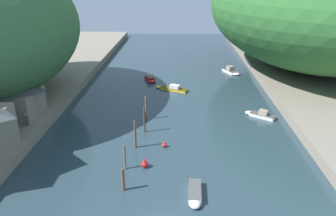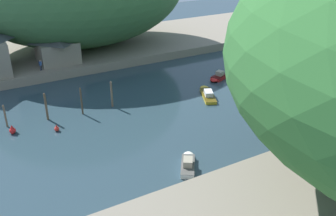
# 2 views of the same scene
# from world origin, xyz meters

# --- Properties ---
(water_surface) EXTENTS (130.00, 130.00, 0.00)m
(water_surface) POSITION_xyz_m (0.00, 30.00, 0.00)
(water_surface) COLOR #283D47
(water_surface) RESTS_ON ground
(left_bank) EXTENTS (22.00, 120.00, 1.44)m
(left_bank) POSITION_xyz_m (-27.64, 30.00, 0.72)
(left_bank) COLOR gray
(left_bank) RESTS_ON ground
(boathouse_shed) EXTENTS (6.98, 6.65, 4.55)m
(boathouse_shed) POSITION_xyz_m (-21.57, 19.93, 3.78)
(boathouse_shed) COLOR gray
(boathouse_shed) RESTS_ON left_bank
(boat_moored_right) EXTENTS (4.46, 3.58, 1.20)m
(boat_moored_right) POSITION_xyz_m (13.09, 23.71, 0.37)
(boat_moored_right) COLOR silver
(boat_moored_right) RESTS_ON water_surface
(boat_far_upstream) EXTENTS (2.65, 3.84, 1.30)m
(boat_far_upstream) POSITION_xyz_m (-4.57, 40.43, 0.41)
(boat_far_upstream) COLOR red
(boat_far_upstream) RESTS_ON water_surface
(boat_navy_launch) EXTENTS (6.43, 4.01, 1.02)m
(boat_navy_launch) POSITION_xyz_m (-0.34, 35.44, 0.30)
(boat_navy_launch) COLOR gold
(boat_navy_launch) RESTS_ON water_surface
(boat_near_quay) EXTENTS (3.67, 5.10, 1.36)m
(boat_near_quay) POSITION_xyz_m (12.23, 46.71, 0.41)
(boat_near_quay) COLOR white
(boat_near_quay) RESTS_ON water_surface
(mooring_post_second) EXTENTS (0.23, 0.23, 2.92)m
(mooring_post_second) POSITION_xyz_m (-4.59, 9.12, 1.47)
(mooring_post_second) COLOR brown
(mooring_post_second) RESTS_ON water_surface
(mooring_post_middle) EXTENTS (0.28, 0.28, 3.60)m
(mooring_post_middle) POSITION_xyz_m (-4.08, 13.84, 1.81)
(mooring_post_middle) COLOR brown
(mooring_post_middle) RESTS_ON water_surface
(mooring_post_fourth) EXTENTS (0.23, 0.23, 3.68)m
(mooring_post_fourth) POSITION_xyz_m (-3.42, 18.11, 1.85)
(mooring_post_fourth) COLOR #4C3D2D
(mooring_post_fourth) RESTS_ON water_surface
(mooring_post_farthest) EXTENTS (0.27, 0.27, 3.60)m
(mooring_post_farthest) POSITION_xyz_m (-3.63, 22.28, 1.81)
(mooring_post_farthest) COLOR brown
(mooring_post_farthest) RESTS_ON water_surface
(channel_buoy_near) EXTENTS (0.58, 0.58, 0.86)m
(channel_buoy_near) POSITION_xyz_m (-0.57, 14.06, 0.34)
(channel_buoy_near) COLOR red
(channel_buoy_near) RESTS_ON water_surface
(channel_buoy_far) EXTENTS (0.75, 0.75, 1.13)m
(channel_buoy_far) POSITION_xyz_m (-2.51, 9.44, 0.44)
(channel_buoy_far) COLOR red
(channel_buoy_far) RESTS_ON water_surface
(person_on_quay) EXTENTS (0.34, 0.43, 1.69)m
(person_on_quay) POSITION_xyz_m (-18.46, 16.40, 2.42)
(person_on_quay) COLOR #282D3D
(person_on_quay) RESTS_ON left_bank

